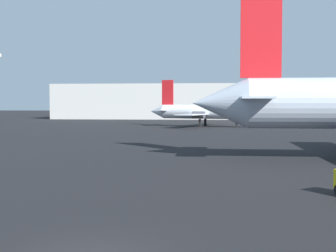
% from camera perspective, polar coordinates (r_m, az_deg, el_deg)
% --- Properties ---
extents(airplane_far_left, '(24.69, 20.97, 9.52)m').
position_cam_1_polar(airplane_far_left, '(90.36, 4.83, 1.81)').
color(airplane_far_left, silver).
rests_on(airplane_far_left, ground_plane).
extents(terminal_building, '(66.89, 22.13, 10.58)m').
position_cam_1_polar(terminal_building, '(142.51, -0.44, 3.10)').
color(terminal_building, '#B7B7B2').
rests_on(terminal_building, ground_plane).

